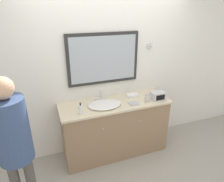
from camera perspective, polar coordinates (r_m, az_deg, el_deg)
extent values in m
plane|color=#9E998E|center=(3.29, 2.94, -19.83)|extent=(14.00, 14.00, 0.00)
cube|color=white|center=(3.14, -1.06, 5.15)|extent=(8.00, 0.06, 2.55)
cube|color=#282828|center=(3.00, -2.43, 9.17)|extent=(1.10, 0.04, 0.76)
cube|color=#9EA8B2|center=(2.99, -2.31, 9.08)|extent=(1.01, 0.01, 0.67)
cylinder|color=silver|center=(3.30, 10.57, 12.55)|extent=(0.09, 0.01, 0.09)
cylinder|color=silver|center=(3.25, 11.02, 12.39)|extent=(0.02, 0.10, 0.02)
cylinder|color=white|center=(3.20, 11.59, 13.45)|extent=(0.02, 0.02, 0.14)
cube|color=#937556|center=(3.25, 0.91, -10.73)|extent=(1.63, 0.53, 0.87)
cube|color=beige|center=(3.02, 0.97, -3.61)|extent=(1.68, 0.56, 0.03)
sphere|color=silver|center=(2.81, -2.64, -10.68)|extent=(0.02, 0.02, 0.02)
sphere|color=silver|center=(3.02, 8.15, -8.41)|extent=(0.02, 0.02, 0.02)
ellipsoid|color=white|center=(2.93, -2.14, -3.83)|extent=(0.49, 0.36, 0.03)
cylinder|color=silver|center=(3.10, -3.32, -2.29)|extent=(0.06, 0.06, 0.03)
cylinder|color=silver|center=(3.07, -3.36, -0.99)|extent=(0.02, 0.02, 0.12)
cylinder|color=silver|center=(3.01, -3.18, -0.17)|extent=(0.02, 0.07, 0.02)
cylinder|color=white|center=(3.08, -4.66, -2.24)|extent=(0.06, 0.02, 0.02)
cylinder|color=white|center=(3.12, -2.01, -1.83)|extent=(0.06, 0.02, 0.02)
cylinder|color=white|center=(2.72, -8.97, -5.28)|extent=(0.06, 0.06, 0.13)
cylinder|color=black|center=(2.68, -9.08, -3.77)|extent=(0.02, 0.02, 0.04)
cube|color=black|center=(2.66, -9.05, -3.54)|extent=(0.02, 0.03, 0.01)
cube|color=#BCBCC1|center=(3.17, 12.97, -1.33)|extent=(0.21, 0.15, 0.12)
cube|color=black|center=(3.12, 13.65, -1.82)|extent=(0.15, 0.01, 0.08)
cube|color=#B2B2B7|center=(3.05, 10.10, -1.99)|extent=(0.09, 0.01, 0.13)
cube|color=beige|center=(3.05, 10.16, -2.04)|extent=(0.06, 0.00, 0.10)
cube|color=white|center=(3.21, 5.83, -1.30)|extent=(0.18, 0.11, 0.04)
cube|color=#ADADB2|center=(3.00, 6.24, -3.52)|extent=(0.15, 0.12, 0.01)
cylinder|color=#384C75|center=(2.21, -26.79, -10.06)|extent=(0.35, 0.35, 0.68)
sphere|color=tan|center=(2.03, -29.02, 0.70)|extent=(0.21, 0.21, 0.21)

